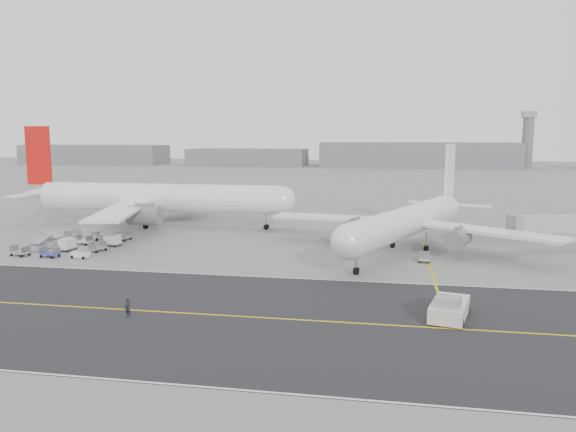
% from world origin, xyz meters
% --- Properties ---
extents(ground, '(700.00, 700.00, 0.00)m').
position_xyz_m(ground, '(0.00, 0.00, 0.00)').
color(ground, gray).
rests_on(ground, ground).
extents(taxiway, '(220.00, 59.00, 0.03)m').
position_xyz_m(taxiway, '(5.02, -17.98, 0.01)').
color(taxiway, '#28282B').
rests_on(taxiway, ground).
extents(horizon_buildings, '(520.00, 28.00, 28.00)m').
position_xyz_m(horizon_buildings, '(30.00, 260.00, 0.00)').
color(horizon_buildings, slate).
rests_on(horizon_buildings, ground).
extents(control_tower, '(7.00, 7.00, 31.25)m').
position_xyz_m(control_tower, '(100.00, 265.00, 16.25)').
color(control_tower, slate).
rests_on(control_tower, ground).
extents(airliner_a, '(57.33, 56.71, 19.78)m').
position_xyz_m(airliner_a, '(-21.61, 33.64, 5.70)').
color(airliner_a, white).
rests_on(airliner_a, ground).
extents(airliner_b, '(43.97, 44.90, 16.32)m').
position_xyz_m(airliner_b, '(27.47, 18.67, 4.71)').
color(airliner_b, white).
rests_on(airliner_b, ground).
extents(pushback_tug, '(4.66, 8.95, 2.52)m').
position_xyz_m(pushback_tug, '(30.30, -14.89, 1.04)').
color(pushback_tug, beige).
rests_on(pushback_tug, ground).
extents(jet_bridge, '(15.45, 7.32, 5.81)m').
position_xyz_m(jet_bridge, '(49.90, 21.44, 4.05)').
color(jet_bridge, gray).
rests_on(jet_bridge, ground).
extents(gse_cluster, '(20.60, 24.02, 2.03)m').
position_xyz_m(gse_cluster, '(-25.12, 10.93, 0.00)').
color(gse_cluster, '#9F9FA4').
rests_on(gse_cluster, ground).
extents(stray_dolly, '(1.54, 2.38, 1.42)m').
position_xyz_m(stray_dolly, '(29.37, 10.29, 0.00)').
color(stray_dolly, silver).
rests_on(stray_dolly, ground).
extents(ground_crew_a, '(0.82, 0.67, 1.93)m').
position_xyz_m(ground_crew_a, '(-0.97, -20.18, 0.97)').
color(ground_crew_a, black).
rests_on(ground_crew_a, ground).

